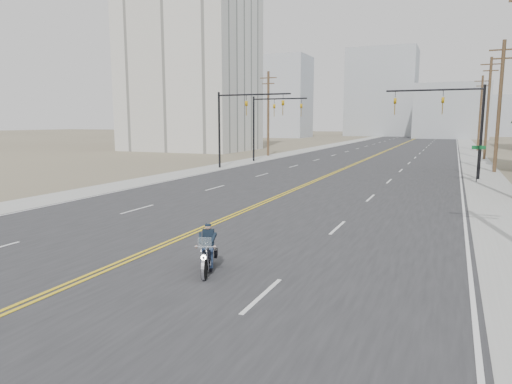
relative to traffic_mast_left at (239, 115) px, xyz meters
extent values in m
cube|color=#303033|center=(8.98, 38.00, -4.93)|extent=(20.00, 200.00, 0.01)
cube|color=#A5A5A0|center=(-2.52, 38.00, -4.93)|extent=(3.00, 200.00, 0.01)
cube|color=#A5A5A0|center=(20.48, 38.00, -4.93)|extent=(3.00, 200.00, 0.01)
cylinder|color=black|center=(-2.02, 0.00, -1.44)|extent=(0.20, 0.20, 7.00)
cylinder|color=black|center=(1.48, 0.00, 1.76)|extent=(7.00, 0.14, 0.14)
imported|color=#BF8C0C|center=(0.78, 0.00, 1.11)|extent=(0.21, 0.26, 1.30)
imported|color=#BF8C0C|center=(4.28, 0.00, 1.11)|extent=(0.21, 0.26, 1.30)
cylinder|color=black|center=(19.98, 0.00, -1.44)|extent=(0.20, 0.20, 7.00)
cylinder|color=black|center=(16.48, 0.00, 1.76)|extent=(7.00, 0.14, 0.14)
imported|color=#BF8C0C|center=(17.18, 0.00, 1.11)|extent=(0.21, 0.26, 1.30)
imported|color=#BF8C0C|center=(13.68, 0.00, 1.11)|extent=(0.21, 0.26, 1.30)
cylinder|color=black|center=(-2.02, 8.00, -1.44)|extent=(0.20, 0.20, 7.00)
cylinder|color=black|center=(0.98, 8.00, 1.76)|extent=(6.00, 0.14, 0.14)
imported|color=#BF8C0C|center=(0.38, 8.00, 1.11)|extent=(0.21, 0.26, 1.30)
imported|color=#BF8C0C|center=(3.38, 8.00, 1.11)|extent=(0.21, 0.26, 1.30)
cylinder|color=black|center=(19.78, -2.00, -3.64)|extent=(0.06, 0.06, 2.60)
cube|color=#0C5926|center=(19.78, -2.00, -2.44)|extent=(0.90, 0.03, 0.25)
cylinder|color=brown|center=(21.48, 6.00, 0.56)|extent=(0.30, 0.30, 11.00)
cube|color=brown|center=(21.48, 6.00, 5.26)|extent=(2.20, 0.12, 0.12)
cube|color=brown|center=(21.48, 6.00, 4.56)|extent=(1.60, 0.12, 0.12)
cylinder|color=brown|center=(21.48, 21.00, 0.81)|extent=(0.30, 0.30, 11.50)
cube|color=brown|center=(21.48, 21.00, 5.76)|extent=(2.20, 0.12, 0.12)
cube|color=brown|center=(21.48, 21.00, 5.06)|extent=(1.60, 0.12, 0.12)
cylinder|color=brown|center=(21.48, 38.00, 0.56)|extent=(0.30, 0.30, 11.00)
cube|color=brown|center=(21.48, 38.00, 5.26)|extent=(2.20, 0.12, 0.12)
cube|color=brown|center=(21.48, 38.00, 4.56)|extent=(1.60, 0.12, 0.12)
cylinder|color=brown|center=(-3.52, 16.00, 0.31)|extent=(0.30, 0.30, 10.50)
cube|color=brown|center=(-3.52, 16.00, 4.76)|extent=(2.20, 0.12, 0.12)
cube|color=brown|center=(-3.52, 16.00, 4.06)|extent=(1.60, 0.12, 0.12)
cube|color=silver|center=(-19.02, 23.00, 10.06)|extent=(18.00, 14.00, 30.00)
cube|color=#B7BCC6|center=(-26.02, 83.00, 6.06)|extent=(14.00, 12.00, 22.00)
cube|color=#ADB2B7|center=(16.98, 93.00, 2.06)|extent=(18.00, 14.00, 14.00)
cube|color=#ADB2B7|center=(-3.02, 108.00, 8.06)|extent=(20.00, 15.00, 26.00)
cube|color=#ADB2B7|center=(-41.02, 98.00, 3.06)|extent=(12.00, 12.00, 16.00)
camera|label=1|loc=(18.12, -37.98, -0.64)|focal=32.00mm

